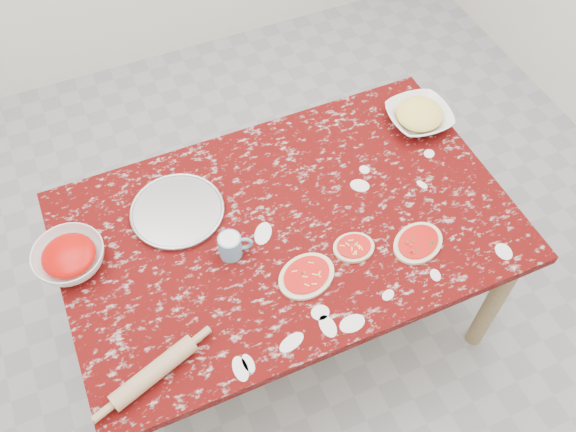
# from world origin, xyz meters

# --- Properties ---
(ground) EXTENTS (4.00, 4.00, 0.00)m
(ground) POSITION_xyz_m (0.00, 0.00, 0.00)
(ground) COLOR gray
(worktable) EXTENTS (1.60, 1.00, 0.75)m
(worktable) POSITION_xyz_m (0.00, 0.00, 0.67)
(worktable) COLOR #410605
(worktable) RESTS_ON ground
(pizza_tray) EXTENTS (0.44, 0.44, 0.01)m
(pizza_tray) POSITION_xyz_m (-0.35, 0.21, 0.76)
(pizza_tray) COLOR #B2B2B7
(pizza_tray) RESTS_ON worktable
(sauce_bowl) EXTENTS (0.28, 0.28, 0.08)m
(sauce_bowl) POSITION_xyz_m (-0.74, 0.14, 0.79)
(sauce_bowl) COLOR white
(sauce_bowl) RESTS_ON worktable
(cheese_bowl) EXTENTS (0.26, 0.26, 0.06)m
(cheese_bowl) POSITION_xyz_m (0.68, 0.25, 0.78)
(cheese_bowl) COLOR white
(cheese_bowl) RESTS_ON worktable
(flour_mug) EXTENTS (0.12, 0.08, 0.09)m
(flour_mug) POSITION_xyz_m (-0.23, -0.04, 0.80)
(flour_mug) COLOR #6197BB
(flour_mug) RESTS_ON worktable
(pizza_left) EXTENTS (0.24, 0.21, 0.02)m
(pizza_left) POSITION_xyz_m (-0.03, -0.22, 0.76)
(pizza_left) COLOR beige
(pizza_left) RESTS_ON worktable
(pizza_mid) EXTENTS (0.16, 0.14, 0.02)m
(pizza_mid) POSITION_xyz_m (0.17, -0.19, 0.76)
(pizza_mid) COLOR beige
(pizza_mid) RESTS_ON worktable
(pizza_right) EXTENTS (0.24, 0.21, 0.02)m
(pizza_right) POSITION_xyz_m (0.38, -0.26, 0.76)
(pizza_right) COLOR beige
(pizza_right) RESTS_ON worktable
(rolling_pin) EXTENTS (0.29, 0.15, 0.06)m
(rolling_pin) POSITION_xyz_m (-0.59, -0.36, 0.78)
(rolling_pin) COLOR tan
(rolling_pin) RESTS_ON worktable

